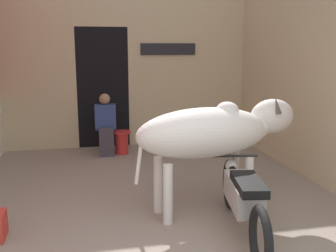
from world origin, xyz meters
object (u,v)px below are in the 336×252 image
object	(u,v)px
motorcycle_near	(243,197)
shopkeeper_seated	(106,123)
cow	(215,132)
plastic_stool	(122,142)

from	to	relation	value
motorcycle_near	shopkeeper_seated	distance (m)	3.75
motorcycle_near	shopkeeper_seated	size ratio (longest dim) A/B	1.77
motorcycle_near	cow	bearing A→B (deg)	98.14
cow	shopkeeper_seated	xyz separation A→B (m)	(-1.13, 2.86, -0.39)
shopkeeper_seated	plastic_stool	bearing A→B (deg)	0.34
shopkeeper_seated	plastic_stool	xyz separation A→B (m)	(0.29, 0.00, -0.37)
shopkeeper_seated	cow	bearing A→B (deg)	-68.42
cow	shopkeeper_seated	size ratio (longest dim) A/B	1.84
motorcycle_near	plastic_stool	xyz separation A→B (m)	(-0.94, 3.54, -0.19)
motorcycle_near	plastic_stool	world-z (taller)	motorcycle_near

